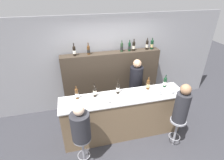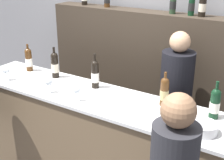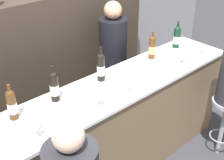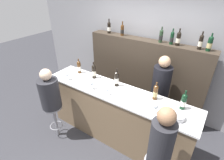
{
  "view_description": "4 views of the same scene",
  "coord_description": "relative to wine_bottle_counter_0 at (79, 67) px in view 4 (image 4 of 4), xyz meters",
  "views": [
    {
      "loc": [
        -1.0,
        -2.71,
        3.24
      ],
      "look_at": [
        -0.25,
        0.34,
        1.49
      ],
      "focal_mm": 28.0,
      "sensor_mm": 36.0,
      "label": 1
    },
    {
      "loc": [
        1.54,
        -1.86,
        2.3
      ],
      "look_at": [
        0.18,
        0.32,
        1.26
      ],
      "focal_mm": 50.0,
      "sensor_mm": 36.0,
      "label": 2
    },
    {
      "loc": [
        -1.75,
        -1.54,
        2.56
      ],
      "look_at": [
        -0.13,
        0.24,
        1.18
      ],
      "focal_mm": 50.0,
      "sensor_mm": 36.0,
      "label": 3
    },
    {
      "loc": [
        1.33,
        -1.82,
        2.73
      ],
      "look_at": [
        -0.08,
        0.28,
        1.28
      ],
      "focal_mm": 28.0,
      "sensor_mm": 36.0,
      "label": 4
    }
  ],
  "objects": [
    {
      "name": "wine_bottle_backbar_2",
      "position": [
        1.26,
        0.97,
        0.6
      ],
      "size": [
        0.07,
        0.07,
        0.29
      ],
      "color": "#233823",
      "rests_on": "back_bar_cabinet"
    },
    {
      "name": "wine_bottle_counter_2",
      "position": [
        0.9,
        0.0,
        0.01
      ],
      "size": [
        0.08,
        0.08,
        0.34
      ],
      "color": "black",
      "rests_on": "bar_counter"
    },
    {
      "name": "wine_bottle_backbar_5",
      "position": [
        1.96,
        0.97,
        0.61
      ],
      "size": [
        0.07,
        0.07,
        0.31
      ],
      "color": "black",
      "rests_on": "back_bar_cabinet"
    },
    {
      "name": "guest_seated_right",
      "position": [
        2.02,
        -0.77,
        -0.1
      ],
      "size": [
        0.29,
        0.29,
        0.86
      ],
      "color": "#28282D",
      "rests_on": "bar_stool_right"
    },
    {
      "name": "back_bar_cabinet",
      "position": [
        0.99,
        0.97,
        -0.37
      ],
      "size": [
        2.6,
        0.28,
        1.69
      ],
      "color": "#382D23",
      "rests_on": "ground_plane"
    },
    {
      "name": "bar_counter",
      "position": [
        0.99,
        -0.16,
        -0.67
      ],
      "size": [
        2.78,
        0.6,
        1.08
      ],
      "color": "brown",
      "rests_on": "ground_plane"
    },
    {
      "name": "bar_stool_left",
      "position": [
        -0.0,
        -0.77,
        -0.66
      ],
      "size": [
        0.34,
        0.34,
        0.72
      ],
      "color": "gray",
      "rests_on": "ground_plane"
    },
    {
      "name": "guest_seated_left",
      "position": [
        -0.0,
        -0.77,
        -0.18
      ],
      "size": [
        0.35,
        0.35,
        0.76
      ],
      "color": "#28282D",
      "rests_on": "bar_stool_left"
    },
    {
      "name": "wine_bottle_backbar_3",
      "position": [
        1.47,
        0.97,
        0.6
      ],
      "size": [
        0.07,
        0.07,
        0.29
      ],
      "color": "black",
      "rests_on": "back_bar_cabinet"
    },
    {
      "name": "wine_glass_2",
      "position": [
        0.93,
        -0.33,
        -0.04
      ],
      "size": [
        0.06,
        0.06,
        0.13
      ],
      "color": "silver",
      "rests_on": "bar_counter"
    },
    {
      "name": "wine_bottle_counter_3",
      "position": [
        1.62,
        0.0,
        -0.0
      ],
      "size": [
        0.08,
        0.08,
        0.3
      ],
      "color": "#4C2D14",
      "rests_on": "bar_counter"
    },
    {
      "name": "wine_bottle_backbar_1",
      "position": [
        0.41,
        0.97,
        0.59
      ],
      "size": [
        0.07,
        0.07,
        0.3
      ],
      "color": "#4C2D14",
      "rests_on": "back_bar_cabinet"
    },
    {
      "name": "bartender",
      "position": [
        1.53,
        0.53,
        -0.47
      ],
      "size": [
        0.33,
        0.33,
        1.62
      ],
      "color": "black",
      "rests_on": "ground_plane"
    },
    {
      "name": "wine_bottle_backbar_6",
      "position": [
        2.1,
        0.97,
        0.6
      ],
      "size": [
        0.08,
        0.08,
        0.3
      ],
      "color": "black",
      "rests_on": "back_bar_cabinet"
    },
    {
      "name": "metal_bowl",
      "position": [
        2.05,
        -0.26,
        -0.09
      ],
      "size": [
        0.21,
        0.21,
        0.08
      ],
      "color": "#B7B7BC",
      "rests_on": "bar_counter"
    },
    {
      "name": "ground_plane",
      "position": [
        0.99,
        -0.44,
        -1.21
      ],
      "size": [
        16.0,
        16.0,
        0.0
      ],
      "primitive_type": "plane",
      "color": "#333338"
    },
    {
      "name": "wine_bottle_backbar_4",
      "position": [
        1.59,
        0.97,
        0.6
      ],
      "size": [
        0.08,
        0.08,
        0.31
      ],
      "color": "black",
      "rests_on": "back_bar_cabinet"
    },
    {
      "name": "wine_bottle_backbar_0",
      "position": [
        0.07,
        0.97,
        0.6
      ],
      "size": [
        0.08,
        0.08,
        0.31
      ],
      "color": "black",
      "rests_on": "back_bar_cabinet"
    },
    {
      "name": "wine_glass_1",
      "position": [
        0.6,
        -0.33,
        -0.03
      ],
      "size": [
        0.08,
        0.08,
        0.15
      ],
      "color": "silver",
      "rests_on": "bar_counter"
    },
    {
      "name": "wine_bottle_counter_0",
      "position": [
        0.0,
        0.0,
        0.0
      ],
      "size": [
        0.08,
        0.08,
        0.31
      ],
      "color": "#4C2D14",
      "rests_on": "bar_counter"
    },
    {
      "name": "wine_glass_0",
      "position": [
        0.02,
        -0.33,
        -0.03
      ],
      "size": [
        0.07,
        0.07,
        0.14
      ],
      "color": "silver",
      "rests_on": "bar_counter"
    },
    {
      "name": "wine_glass_3",
      "position": [
        1.75,
        -0.33,
        -0.01
      ],
      "size": [
        0.08,
        0.08,
        0.17
      ],
      "color": "silver",
      "rests_on": "bar_counter"
    },
    {
      "name": "wine_bottle_counter_4",
      "position": [
        2.05,
        0.0,
        -0.0
      ],
      "size": [
        0.08,
        0.08,
        0.31
      ],
      "color": "black",
      "rests_on": "bar_counter"
    },
    {
      "name": "wall_back",
      "position": [
        0.99,
        1.2,
        0.09
      ],
      "size": [
        6.4,
        0.05,
        2.6
      ],
      "color": "gray",
      "rests_on": "ground_plane"
    },
    {
      "name": "wine_bottle_counter_1",
      "position": [
        0.38,
        0.0,
        0.01
      ],
      "size": [
        0.08,
        0.08,
        0.33
      ],
      "color": "black",
      "rests_on": "bar_counter"
    }
  ]
}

